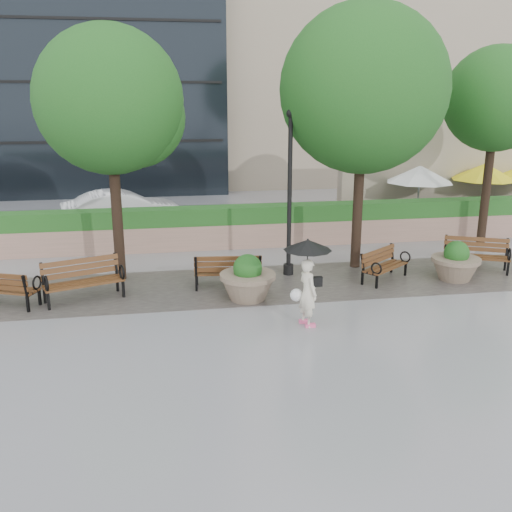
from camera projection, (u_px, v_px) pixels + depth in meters
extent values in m
plane|color=gray|center=(277.00, 329.00, 12.25)|extent=(100.00, 100.00, 0.00)
cube|color=#383330|center=(255.00, 284.00, 15.09)|extent=(28.00, 3.20, 0.01)
cube|color=tan|center=(235.00, 235.00, 18.78)|extent=(24.00, 0.80, 0.80)
cube|color=#22531B|center=(235.00, 215.00, 18.59)|extent=(24.00, 0.75, 0.55)
cube|color=tan|center=(461.00, 169.00, 22.70)|extent=(10.00, 0.60, 4.00)
cube|color=#22531B|center=(474.00, 219.00, 20.96)|extent=(8.00, 0.50, 0.90)
cube|color=black|center=(222.00, 221.00, 22.68)|extent=(40.00, 7.00, 0.00)
cube|color=tan|center=(368.00, 2.00, 32.92)|extent=(18.00, 10.00, 20.00)
cube|color=#552F18|center=(3.00, 289.00, 13.48)|extent=(1.76, 1.11, 0.05)
cube|color=black|center=(4.00, 298.00, 13.51)|extent=(1.79, 1.20, 0.43)
torus|color=black|center=(37.00, 283.00, 13.43)|extent=(0.17, 0.34, 0.35)
cube|color=#552F18|center=(84.00, 283.00, 13.79)|extent=(1.96, 1.17, 0.05)
cube|color=#552F18|center=(80.00, 267.00, 13.95)|extent=(1.81, 0.76, 0.44)
cube|color=black|center=(84.00, 291.00, 13.88)|extent=(1.99, 1.26, 0.48)
torus|color=black|center=(46.00, 284.00, 13.16)|extent=(0.18, 0.38, 0.39)
torus|color=black|center=(122.00, 272.00, 14.00)|extent=(0.18, 0.38, 0.39)
cube|color=#552F18|center=(228.00, 272.00, 14.78)|extent=(1.76, 0.68, 0.05)
cube|color=#552F18|center=(228.00, 264.00, 14.44)|extent=(1.72, 0.28, 0.40)
cube|color=black|center=(228.00, 280.00, 14.81)|extent=(1.77, 0.77, 0.44)
torus|color=black|center=(259.00, 263.00, 14.95)|extent=(0.08, 0.36, 0.35)
torus|color=black|center=(197.00, 264.00, 14.84)|extent=(0.08, 0.36, 0.35)
cube|color=#552F18|center=(386.00, 267.00, 15.32)|extent=(1.54, 1.33, 0.04)
cube|color=#552F18|center=(378.00, 256.00, 15.41)|extent=(1.32, 1.04, 0.37)
cube|color=black|center=(384.00, 273.00, 15.39)|extent=(1.59, 1.40, 0.40)
torus|color=black|center=(376.00, 268.00, 14.65)|extent=(0.23, 0.28, 0.32)
torus|color=black|center=(405.00, 257.00, 15.70)|extent=(0.23, 0.28, 0.32)
cube|color=#552F18|center=(476.00, 257.00, 16.12)|extent=(1.81, 1.20, 0.05)
cube|color=#552F18|center=(476.00, 244.00, 16.29)|extent=(1.65, 0.83, 0.41)
cube|color=black|center=(475.00, 263.00, 16.20)|extent=(1.85, 1.29, 0.45)
torus|color=black|center=(446.00, 250.00, 16.11)|extent=(0.19, 0.35, 0.36)
torus|color=black|center=(509.00, 254.00, 15.70)|extent=(0.19, 0.35, 0.36)
cylinder|color=#7F6B56|center=(248.00, 276.00, 13.85)|extent=(1.37, 1.37, 0.11)
sphere|color=#154B17|center=(248.00, 268.00, 13.80)|extent=(0.71, 0.71, 0.71)
cylinder|color=#7F6B56|center=(456.00, 259.00, 15.34)|extent=(1.29, 1.29, 0.10)
sphere|color=#154B17|center=(457.00, 253.00, 15.29)|extent=(0.67, 0.67, 0.67)
cylinder|color=black|center=(289.00, 198.00, 15.35)|extent=(0.12, 0.12, 4.33)
cylinder|color=black|center=(288.00, 269.00, 15.91)|extent=(0.28, 0.28, 0.30)
sphere|color=black|center=(291.00, 114.00, 14.75)|extent=(0.24, 0.24, 0.24)
cylinder|color=black|center=(116.00, 199.00, 14.98)|extent=(0.28, 0.28, 4.40)
sphere|color=#154B17|center=(109.00, 100.00, 14.29)|extent=(3.72, 3.72, 3.72)
sphere|color=#154B17|center=(135.00, 117.00, 14.79)|extent=(2.61, 2.61, 2.61)
cylinder|color=black|center=(359.00, 188.00, 16.03)|extent=(0.28, 0.28, 4.66)
sphere|color=#154B17|center=(364.00, 89.00, 15.30)|extent=(4.53, 4.53, 4.53)
sphere|color=#154B17|center=(380.00, 107.00, 15.81)|extent=(3.17, 3.17, 3.17)
cylinder|color=black|center=(487.00, 179.00, 18.57)|extent=(0.28, 0.28, 4.40)
sphere|color=#154B17|center=(496.00, 99.00, 17.88)|extent=(3.28, 3.28, 3.28)
sphere|color=#154B17|center=(507.00, 113.00, 18.38)|extent=(2.30, 2.30, 2.30)
cylinder|color=black|center=(416.00, 226.00, 21.63)|extent=(0.40, 0.40, 0.10)
cylinder|color=#99999E|center=(418.00, 198.00, 21.34)|extent=(0.06, 0.06, 2.20)
cone|color=white|center=(420.00, 174.00, 21.10)|extent=(2.50, 2.50, 0.60)
cylinder|color=black|center=(479.00, 222.00, 22.31)|extent=(0.40, 0.40, 0.10)
cylinder|color=#99999E|center=(482.00, 195.00, 22.02)|extent=(0.06, 0.06, 2.20)
cone|color=yellow|center=(485.00, 172.00, 21.78)|extent=(2.50, 2.50, 0.60)
imported|color=white|center=(123.00, 210.00, 21.10)|extent=(4.60, 2.43, 1.44)
imported|color=#ECE2C6|center=(308.00, 290.00, 12.25)|extent=(0.56, 0.67, 1.60)
cube|color=#F2598C|center=(304.00, 321.00, 12.56)|extent=(0.16, 0.24, 0.08)
cube|color=#F2598C|center=(310.00, 325.00, 12.34)|extent=(0.16, 0.24, 0.08)
cube|color=black|center=(315.00, 282.00, 12.35)|extent=(0.19, 0.32, 0.22)
sphere|color=white|center=(296.00, 295.00, 12.41)|extent=(0.28, 0.28, 0.28)
cylinder|color=black|center=(307.00, 263.00, 12.13)|extent=(0.02, 0.02, 0.85)
cone|color=black|center=(308.00, 245.00, 12.02)|extent=(1.04, 1.04, 0.22)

